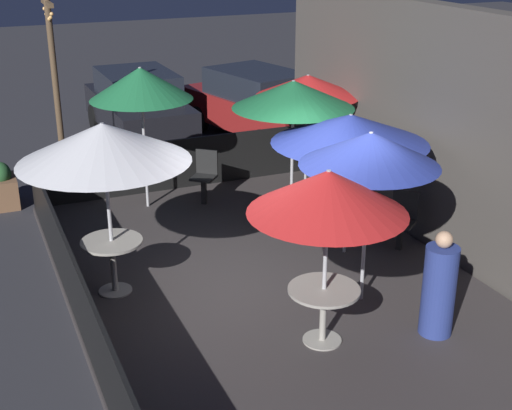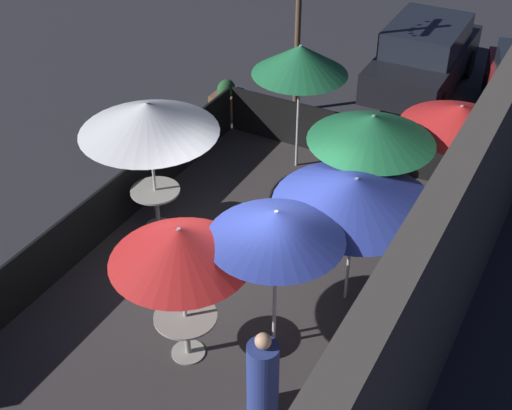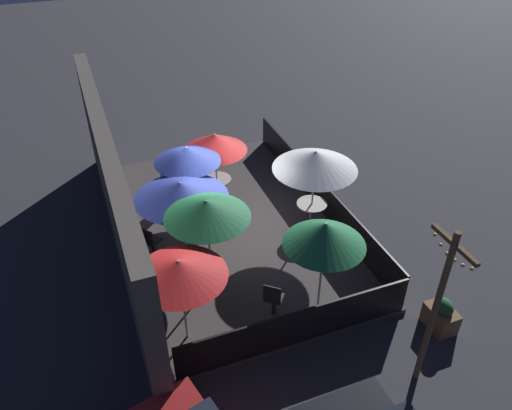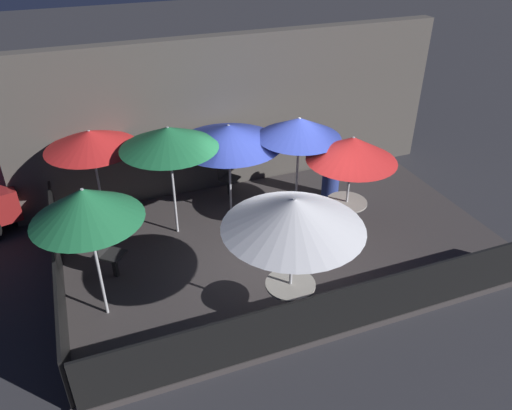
{
  "view_description": "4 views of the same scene",
  "coord_description": "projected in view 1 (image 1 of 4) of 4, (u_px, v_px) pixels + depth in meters",
  "views": [
    {
      "loc": [
        7.88,
        -3.67,
        4.8
      ],
      "look_at": [
        -0.5,
        -0.09,
        1.18
      ],
      "focal_mm": 50.0,
      "sensor_mm": 36.0,
      "label": 1
    },
    {
      "loc": [
        7.0,
        4.01,
        7.52
      ],
      "look_at": [
        -0.63,
        -0.09,
        1.33
      ],
      "focal_mm": 50.0,
      "sensor_mm": 36.0,
      "label": 2
    },
    {
      "loc": [
        -10.55,
        3.32,
        8.61
      ],
      "look_at": [
        -0.83,
        -0.42,
        1.27
      ],
      "focal_mm": 35.0,
      "sensor_mm": 36.0,
      "label": 3
    },
    {
      "loc": [
        -3.54,
        -7.7,
        6.23
      ],
      "look_at": [
        -0.72,
        -0.34,
        1.37
      ],
      "focal_mm": 35.0,
      "sensor_mm": 36.0,
      "label": 4
    }
  ],
  "objects": [
    {
      "name": "ground_plane",
      "position": [
        276.0,
        295.0,
        9.85
      ],
      "size": [
        60.0,
        60.0,
        0.0
      ],
      "primitive_type": "plane",
      "color": "#2D2D33"
    },
    {
      "name": "patio_deck",
      "position": [
        276.0,
        292.0,
        9.83
      ],
      "size": [
        8.78,
        5.44,
        0.12
      ],
      "color": "#383333",
      "rests_on": "ground_plane"
    },
    {
      "name": "building_wall",
      "position": [
        464.0,
        142.0,
        10.24
      ],
      "size": [
        10.38,
        0.36,
        3.73
      ],
      "color": "#4C4742",
      "rests_on": "ground_plane"
    },
    {
      "name": "fence_front",
      "position": [
        77.0,
        294.0,
        8.66
      ],
      "size": [
        8.58,
        0.05,
        0.95
      ],
      "color": "black",
      "rests_on": "patio_deck"
    },
    {
      "name": "fence_side_left",
      "position": [
        180.0,
        164.0,
        13.35
      ],
      "size": [
        0.05,
        5.24,
        0.95
      ],
      "color": "black",
      "rests_on": "patio_deck"
    },
    {
      "name": "patio_umbrella_0",
      "position": [
        328.0,
        192.0,
        7.86
      ],
      "size": [
        1.82,
        1.82,
        2.17
      ],
      "color": "#B2B2B7",
      "rests_on": "patio_deck"
    },
    {
      "name": "patio_umbrella_1",
      "position": [
        103.0,
        143.0,
        8.94
      ],
      "size": [
        2.22,
        2.22,
        2.36
      ],
      "color": "#B2B2B7",
      "rests_on": "patio_deck"
    },
    {
      "name": "patio_umbrella_2",
      "position": [
        141.0,
        84.0,
        11.82
      ],
      "size": [
        1.73,
        1.73,
        2.47
      ],
      "color": "#B2B2B7",
      "rests_on": "patio_deck"
    },
    {
      "name": "patio_umbrella_3",
      "position": [
        308.0,
        86.0,
        12.73
      ],
      "size": [
        1.89,
        1.89,
        2.16
      ],
      "color": "#B2B2B7",
      "rests_on": "patio_deck"
    },
    {
      "name": "patio_umbrella_4",
      "position": [
        350.0,
        129.0,
        10.17
      ],
      "size": [
        2.29,
        2.29,
        2.15
      ],
      "color": "#B2B2B7",
      "rests_on": "patio_deck"
    },
    {
      "name": "patio_umbrella_5",
      "position": [
        370.0,
        149.0,
        8.76
      ],
      "size": [
        1.77,
        1.77,
        2.3
      ],
      "color": "#B2B2B7",
      "rests_on": "patio_deck"
    },
    {
      "name": "patio_umbrella_6",
      "position": [
        293.0,
        94.0,
        11.09
      ],
      "size": [
        1.94,
        1.94,
        2.41
      ],
      "color": "#B2B2B7",
      "rests_on": "patio_deck"
    },
    {
      "name": "dining_table_0",
      "position": [
        324.0,
        300.0,
        8.36
      ],
      "size": [
        0.85,
        0.85,
        0.71
      ],
      "color": "#9E998E",
      "rests_on": "patio_deck"
    },
    {
      "name": "dining_table_1",
      "position": [
        112.0,
        251.0,
        9.5
      ],
      "size": [
        0.83,
        0.83,
        0.76
      ],
      "color": "#9E998E",
      "rests_on": "patio_deck"
    },
    {
      "name": "patio_chair_0",
      "position": [
        402.0,
        218.0,
        10.85
      ],
      "size": [
        0.56,
        0.56,
        0.9
      ],
      "rotation": [
        0.0,
        0.0,
        -0.9
      ],
      "color": "black",
      "rests_on": "patio_deck"
    },
    {
      "name": "patio_chair_1",
      "position": [
        205.0,
        175.0,
        12.6
      ],
      "size": [
        0.56,
        0.56,
        0.95
      ],
      "rotation": [
        0.0,
        0.0,
        -0.7
      ],
      "color": "black",
      "rests_on": "patio_deck"
    },
    {
      "name": "patron_0",
      "position": [
        439.0,
        289.0,
        8.52
      ],
      "size": [
        0.41,
        0.41,
        1.35
      ],
      "rotation": [
        0.0,
        0.0,
        3.13
      ],
      "color": "navy",
      "rests_on": "patio_deck"
    },
    {
      "name": "planter_box",
      "position": [
        2.0,
        187.0,
        12.83
      ],
      "size": [
        0.71,
        0.5,
        0.83
      ],
      "color": "brown",
      "rests_on": "ground_plane"
    },
    {
      "name": "light_post",
      "position": [
        55.0,
        78.0,
        13.42
      ],
      "size": [
        1.1,
        0.12,
        3.69
      ],
      "color": "brown",
      "rests_on": "ground_plane"
    },
    {
      "name": "parked_car_0",
      "position": [
        138.0,
        105.0,
        16.63
      ],
      "size": [
        4.02,
        1.84,
        1.62
      ],
      "rotation": [
        0.0,
        0.0,
        0.01
      ],
      "color": "black",
      "rests_on": "ground_plane"
    },
    {
      "name": "parked_car_1",
      "position": [
        257.0,
        103.0,
        16.73
      ],
      "size": [
        4.45,
        2.66,
        1.62
      ],
      "rotation": [
        0.0,
        0.0,
        0.25
      ],
      "color": "maroon",
      "rests_on": "ground_plane"
    },
    {
      "name": "parked_car_2",
      "position": [
        351.0,
        93.0,
        17.79
      ],
      "size": [
        4.65,
        2.25,
        1.62
      ],
      "rotation": [
        0.0,
        0.0,
        -0.13
      ],
      "color": "#5B5B60",
      "rests_on": "ground_plane"
    }
  ]
}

